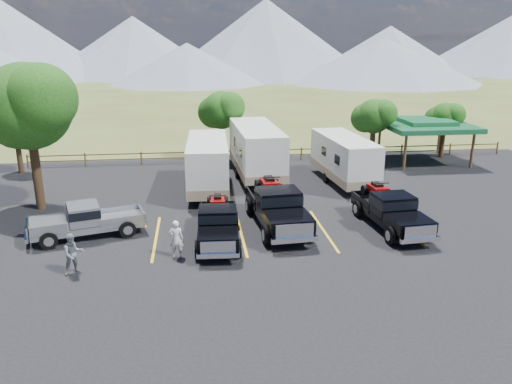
{
  "coord_description": "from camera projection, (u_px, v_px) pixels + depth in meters",
  "views": [
    {
      "loc": [
        -4.03,
        -18.0,
        8.97
      ],
      "look_at": [
        -1.1,
        5.59,
        1.6
      ],
      "focal_mm": 35.0,
      "sensor_mm": 36.0,
      "label": 1
    }
  ],
  "objects": [
    {
      "name": "tree_north",
      "position": [
        221.0,
        110.0,
        36.85
      ],
      "size": [
        3.46,
        3.24,
        5.25
      ],
      "color": "black",
      "rests_on": "ground"
    },
    {
      "name": "trailer_center",
      "position": [
        256.0,
        152.0,
        32.53
      ],
      "size": [
        2.92,
        10.02,
        3.48
      ],
      "rotation": [
        0.0,
        0.0,
        0.04
      ],
      "color": "silver",
      "rests_on": "asphalt_lot"
    },
    {
      "name": "mountain_range",
      "position": [
        176.0,
        43.0,
        117.42
      ],
      "size": [
        209.0,
        71.0,
        20.0
      ],
      "color": "slate",
      "rests_on": "ground"
    },
    {
      "name": "ground",
      "position": [
        300.0,
        269.0,
        20.2
      ],
      "size": [
        320.0,
        320.0,
        0.0
      ],
      "primitive_type": "plane",
      "color": "#495223",
      "rests_on": "ground"
    },
    {
      "name": "rail_fence",
      "position": [
        276.0,
        153.0,
        37.79
      ],
      "size": [
        36.12,
        0.12,
        1.0
      ],
      "color": "brown",
      "rests_on": "ground"
    },
    {
      "name": "trailer_left",
      "position": [
        208.0,
        165.0,
        29.91
      ],
      "size": [
        2.6,
        9.03,
        3.14
      ],
      "rotation": [
        0.0,
        0.0,
        -0.04
      ],
      "color": "silver",
      "rests_on": "asphalt_lot"
    },
    {
      "name": "pavilion",
      "position": [
        425.0,
        125.0,
        37.01
      ],
      "size": [
        6.2,
        6.2,
        3.22
      ],
      "color": "brown",
      "rests_on": "ground"
    },
    {
      "name": "asphalt_lot",
      "position": [
        286.0,
        240.0,
        23.03
      ],
      "size": [
        44.0,
        34.0,
        0.04
      ],
      "primitive_type": "cube",
      "color": "black",
      "rests_on": "ground"
    },
    {
      "name": "rig_right",
      "position": [
        390.0,
        209.0,
        24.28
      ],
      "size": [
        2.43,
        5.98,
        1.95
      ],
      "rotation": [
        0.0,
        0.0,
        0.08
      ],
      "color": "black",
      "rests_on": "asphalt_lot"
    },
    {
      "name": "tree_ne_a",
      "position": [
        374.0,
        116.0,
        36.35
      ],
      "size": [
        3.11,
        2.92,
        4.76
      ],
      "color": "black",
      "rests_on": "ground"
    },
    {
      "name": "stall_lines",
      "position": [
        283.0,
        232.0,
        23.98
      ],
      "size": [
        12.12,
        5.5,
        0.01
      ],
      "color": "gold",
      "rests_on": "asphalt_lot"
    },
    {
      "name": "rig_center",
      "position": [
        277.0,
        206.0,
        24.44
      ],
      "size": [
        2.67,
        6.65,
        2.18
      ],
      "rotation": [
        0.0,
        0.0,
        0.07
      ],
      "color": "black",
      "rests_on": "asphalt_lot"
    },
    {
      "name": "rig_left",
      "position": [
        218.0,
        222.0,
        22.7
      ],
      "size": [
        2.16,
        5.6,
        1.84
      ],
      "rotation": [
        0.0,
        0.0,
        -0.05
      ],
      "color": "black",
      "rests_on": "asphalt_lot"
    },
    {
      "name": "tree_big_nw",
      "position": [
        27.0,
        106.0,
        25.62
      ],
      "size": [
        5.54,
        5.18,
        7.84
      ],
      "color": "black",
      "rests_on": "ground"
    },
    {
      "name": "trailer_right",
      "position": [
        344.0,
        159.0,
        31.57
      ],
      "size": [
        2.76,
        8.63,
        2.99
      ],
      "rotation": [
        0.0,
        0.0,
        0.08
      ],
      "color": "silver",
      "rests_on": "asphalt_lot"
    },
    {
      "name": "person_b",
      "position": [
        73.0,
        254.0,
        19.5
      ],
      "size": [
        1.02,
        0.94,
        1.68
      ],
      "primitive_type": "imported",
      "rotation": [
        0.0,
        0.0,
        0.49
      ],
      "color": "slate",
      "rests_on": "asphalt_lot"
    },
    {
      "name": "tree_nw_small",
      "position": [
        16.0,
        134.0,
        33.61
      ],
      "size": [
        2.59,
        2.43,
        3.85
      ],
      "color": "black",
      "rests_on": "ground"
    },
    {
      "name": "tree_ne_b",
      "position": [
        444.0,
        118.0,
        38.11
      ],
      "size": [
        2.77,
        2.59,
        4.27
      ],
      "color": "black",
      "rests_on": "ground"
    },
    {
      "name": "pickup_silver",
      "position": [
        87.0,
        220.0,
        23.17
      ],
      "size": [
        5.59,
        3.12,
        1.6
      ],
      "rotation": [
        0.0,
        0.0,
        -1.29
      ],
      "color": "gray",
      "rests_on": "asphalt_lot"
    },
    {
      "name": "person_a",
      "position": [
        176.0,
        239.0,
        21.0
      ],
      "size": [
        0.63,
        0.44,
        1.65
      ],
      "primitive_type": "imported",
      "rotation": [
        0.0,
        0.0,
        3.07
      ],
      "color": "silver",
      "rests_on": "asphalt_lot"
    }
  ]
}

